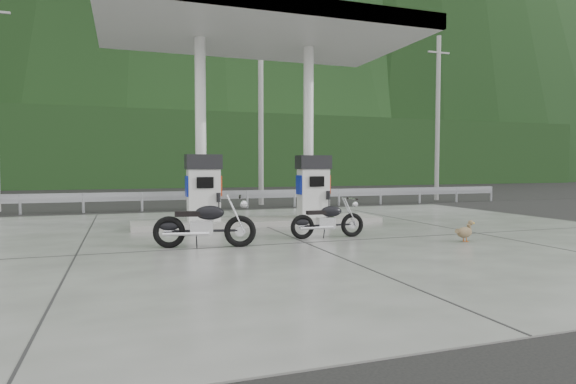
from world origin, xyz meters
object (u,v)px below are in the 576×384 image
object	(u,v)px
gas_pump_right	(313,186)
gas_pump_left	(204,188)
motorcycle_right	(328,221)
motorcycle_left	(205,225)
duck	(464,233)

from	to	relation	value
gas_pump_right	gas_pump_left	bearing A→B (deg)	180.00
gas_pump_left	motorcycle_right	distance (m)	3.85
motorcycle_left	gas_pump_right	bearing A→B (deg)	56.30
gas_pump_right	motorcycle_right	size ratio (longest dim) A/B	1.09
motorcycle_left	duck	bearing A→B (deg)	2.50
motorcycle_left	duck	world-z (taller)	motorcycle_left
gas_pump_left	gas_pump_right	bearing A→B (deg)	0.00
gas_pump_left	motorcycle_left	xyz separation A→B (m)	(-0.52, -3.38, -0.60)
gas_pump_right	motorcycle_left	size ratio (longest dim) A/B	0.94
motorcycle_right	duck	size ratio (longest dim) A/B	3.05
gas_pump_right	duck	size ratio (longest dim) A/B	3.32
motorcycle_left	motorcycle_right	size ratio (longest dim) A/B	1.16
gas_pump_left	duck	size ratio (longest dim) A/B	3.32
motorcycle_right	duck	bearing A→B (deg)	-28.58
duck	motorcycle_right	bearing A→B (deg)	133.93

